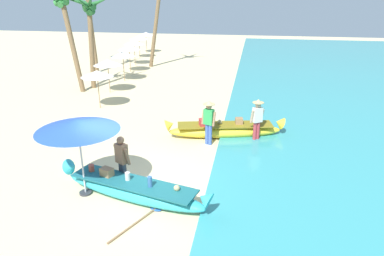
{
  "coord_description": "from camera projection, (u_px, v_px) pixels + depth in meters",
  "views": [
    {
      "loc": [
        3.24,
        -9.16,
        5.55
      ],
      "look_at": [
        1.18,
        2.76,
        0.9
      ],
      "focal_mm": 33.53,
      "sensor_mm": 36.0,
      "label": 1
    }
  ],
  "objects": [
    {
      "name": "parasol_row_3",
      "position": [
        129.0,
        48.0,
        25.53
      ],
      "size": [
        1.6,
        1.6,
        1.91
      ],
      "color": "#8E6B47",
      "rests_on": "ground"
    },
    {
      "name": "paddle",
      "position": [
        141.0,
        219.0,
        9.25
      ],
      "size": [
        0.96,
        1.76,
        0.05
      ],
      "color": "#8E6B47",
      "rests_on": "ground"
    },
    {
      "name": "parasol_row_0",
      "position": [
        97.0,
        74.0,
        17.51
      ],
      "size": [
        1.6,
        1.6,
        1.91
      ],
      "color": "#8E6B47",
      "rests_on": "ground"
    },
    {
      "name": "palm_tree_tall_inland",
      "position": [
        63.0,
        7.0,
        19.48
      ],
      "size": [
        2.84,
        2.77,
        5.74
      ],
      "color": "brown",
      "rests_on": "ground"
    },
    {
      "name": "parasol_row_5",
      "position": [
        139.0,
        38.0,
        30.94
      ],
      "size": [
        1.6,
        1.6,
        1.91
      ],
      "color": "#8E6B47",
      "rests_on": "ground"
    },
    {
      "name": "parasol_row_6",
      "position": [
        146.0,
        34.0,
        33.53
      ],
      "size": [
        1.6,
        1.6,
        1.91
      ],
      "color": "#8E6B47",
      "rests_on": "ground"
    },
    {
      "name": "ground_plane",
      "position": [
        139.0,
        185.0,
        10.93
      ],
      "size": [
        80.0,
        80.0,
        0.0
      ],
      "primitive_type": "plane",
      "color": "beige"
    },
    {
      "name": "parasol_row_1",
      "position": [
        108.0,
        62.0,
        20.24
      ],
      "size": [
        1.6,
        1.6,
        1.91
      ],
      "color": "#8E6B47",
      "rests_on": "ground"
    },
    {
      "name": "palm_tree_mid_cluster",
      "position": [
        89.0,
        12.0,
        20.3
      ],
      "size": [
        2.72,
        2.62,
        5.39
      ],
      "color": "brown",
      "rests_on": "ground"
    },
    {
      "name": "parasol_row_4",
      "position": [
        134.0,
        43.0,
        27.98
      ],
      "size": [
        1.6,
        1.6,
        1.91
      ],
      "color": "#8E6B47",
      "rests_on": "ground"
    },
    {
      "name": "person_vendor_hatted",
      "position": [
        209.0,
        120.0,
        13.48
      ],
      "size": [
        0.58,
        0.44,
        1.75
      ],
      "color": "#3D5BA8",
      "rests_on": "ground"
    },
    {
      "name": "boat_yellow_midground",
      "position": [
        225.0,
        130.0,
        14.4
      ],
      "size": [
        4.81,
        1.76,
        0.86
      ],
      "color": "yellow",
      "rests_on": "ground"
    },
    {
      "name": "person_vendor_assistant",
      "position": [
        257.0,
        117.0,
        13.75
      ],
      "size": [
        0.57,
        0.47,
        1.72
      ],
      "color": "#B2383D",
      "rests_on": "ground"
    },
    {
      "name": "patio_umbrella_large",
      "position": [
        78.0,
        125.0,
        9.71
      ],
      "size": [
        2.29,
        2.29,
        2.31
      ],
      "color": "#B7B7BC",
      "rests_on": "ground"
    },
    {
      "name": "boat_cyan_foreground",
      "position": [
        133.0,
        189.0,
        10.11
      ],
      "size": [
        4.76,
        1.93,
        0.85
      ],
      "color": "#33B2BC",
      "rests_on": "ground"
    },
    {
      "name": "person_tourist_customer",
      "position": [
        122.0,
        159.0,
        10.49
      ],
      "size": [
        0.58,
        0.45,
        1.65
      ],
      "color": "#333842",
      "rests_on": "ground"
    },
    {
      "name": "parasol_row_2",
      "position": [
        123.0,
        54.0,
        22.9
      ],
      "size": [
        1.6,
        1.6,
        1.91
      ],
      "color": "#8E6B47",
      "rests_on": "ground"
    }
  ]
}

